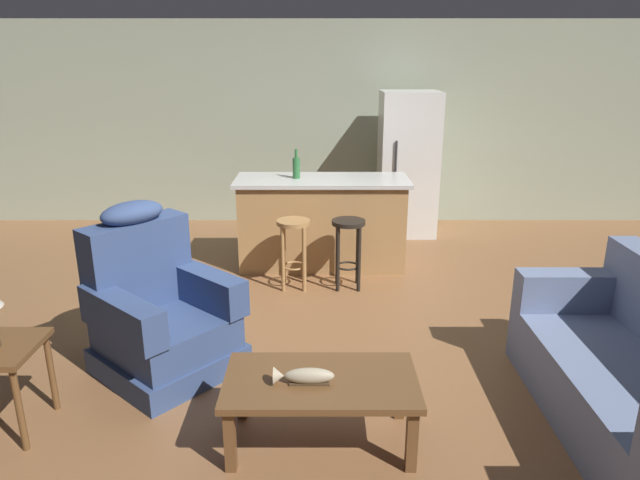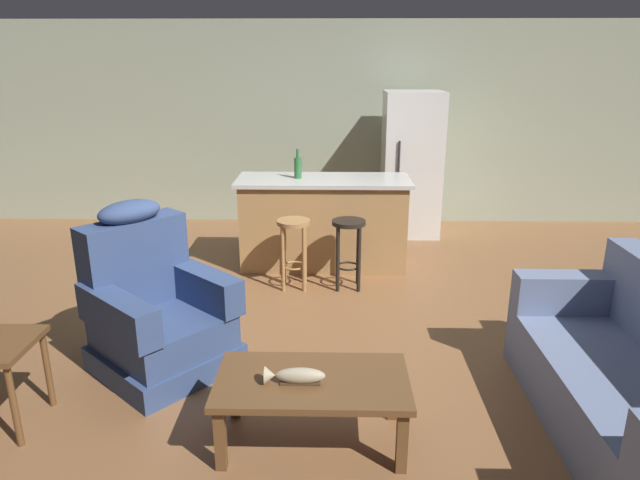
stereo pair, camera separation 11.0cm
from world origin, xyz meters
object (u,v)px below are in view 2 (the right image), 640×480
(kitchen_island, at_px, (323,222))
(bar_stool_left, at_px, (294,241))
(refrigerator, at_px, (411,164))
(bar_stool_right, at_px, (348,241))
(coffee_table, at_px, (312,387))
(couch, at_px, (639,386))
(fish_figurine, at_px, (294,376))
(bottle_tall_green, at_px, (298,167))
(recliner_near_lamp, at_px, (155,312))

(kitchen_island, height_order, bar_stool_left, kitchen_island)
(refrigerator, bearing_deg, bar_stool_left, -126.19)
(bar_stool_right, bearing_deg, coffee_table, -96.44)
(coffee_table, distance_m, couch, 1.90)
(couch, bearing_deg, coffee_table, 2.88)
(fish_figurine, bearing_deg, couch, 3.90)
(coffee_table, relative_size, bottle_tall_green, 3.63)
(fish_figurine, distance_m, bottle_tall_green, 3.10)
(kitchen_island, xyz_separation_m, refrigerator, (1.07, 1.20, 0.40))
(bar_stool_left, bearing_deg, kitchen_island, 66.56)
(recliner_near_lamp, relative_size, kitchen_island, 0.67)
(couch, xyz_separation_m, kitchen_island, (-1.88, 2.89, 0.14))
(bar_stool_left, bearing_deg, bar_stool_right, 0.00)
(refrigerator, distance_m, bottle_tall_green, 1.80)
(recliner_near_lamp, bearing_deg, refrigerator, 97.91)
(fish_figurine, xyz_separation_m, refrigerator, (1.18, 4.22, 0.42))
(recliner_near_lamp, bearing_deg, couch, 27.71)
(coffee_table, distance_m, recliner_near_lamp, 1.43)
(kitchen_island, height_order, refrigerator, refrigerator)
(refrigerator, bearing_deg, coffee_table, -104.51)
(fish_figurine, relative_size, recliner_near_lamp, 0.28)
(kitchen_island, height_order, bottle_tall_green, bottle_tall_green)
(bar_stool_left, height_order, bar_stool_right, same)
(fish_figurine, bearing_deg, bar_stool_right, 81.38)
(couch, xyz_separation_m, recliner_near_lamp, (-3.04, 0.76, 0.08))
(kitchen_island, relative_size, bar_stool_left, 2.65)
(fish_figurine, height_order, bottle_tall_green, bottle_tall_green)
(couch, bearing_deg, bar_stool_left, -46.27)
(couch, xyz_separation_m, bottle_tall_green, (-2.14, 2.90, 0.72))
(fish_figurine, bearing_deg, kitchen_island, 87.85)
(kitchen_island, relative_size, bar_stool_right, 2.65)
(fish_figurine, relative_size, kitchen_island, 0.19)
(recliner_near_lamp, relative_size, bar_stool_left, 1.76)
(couch, distance_m, refrigerator, 4.20)
(couch, distance_m, recliner_near_lamp, 3.14)
(fish_figurine, height_order, bar_stool_left, bar_stool_left)
(bar_stool_left, bearing_deg, fish_figurine, -86.19)
(recliner_near_lamp, xyz_separation_m, bar_stool_right, (1.42, 1.49, 0.05))
(couch, bearing_deg, bottle_tall_green, -53.39)
(recliner_near_lamp, bearing_deg, kitchen_island, 103.03)
(couch, xyz_separation_m, bar_stool_left, (-2.15, 2.26, 0.13))
(bar_stool_right, height_order, refrigerator, refrigerator)
(refrigerator, xyz_separation_m, bottle_tall_green, (-1.33, -1.19, 0.18))
(bar_stool_left, height_order, bottle_tall_green, bottle_tall_green)
(kitchen_island, xyz_separation_m, bar_stool_right, (0.25, -0.63, -0.01))
(bar_stool_left, distance_m, bar_stool_right, 0.52)
(recliner_near_lamp, bearing_deg, bottle_tall_green, 108.90)
(couch, xyz_separation_m, bar_stool_right, (-1.63, 2.26, 0.13))
(recliner_near_lamp, xyz_separation_m, kitchen_island, (1.17, 2.12, 0.06))
(fish_figurine, xyz_separation_m, couch, (1.99, 0.14, -0.12))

